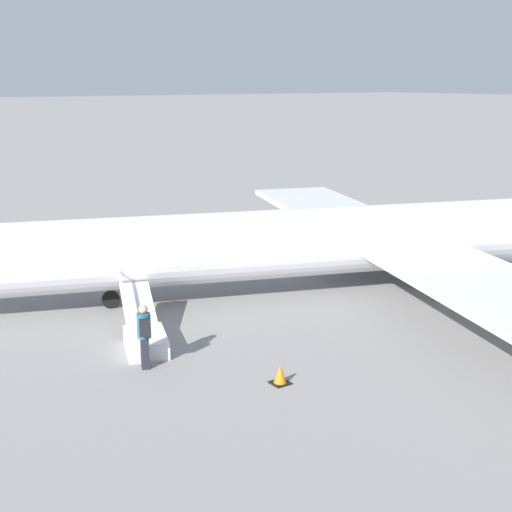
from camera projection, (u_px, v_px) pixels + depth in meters
name	position (u px, v px, depth m)	size (l,w,h in m)	color
ground_plane	(359.00, 288.00, 25.77)	(600.00, 600.00, 0.00)	gray
airplane_main	(385.00, 237.00, 25.55)	(31.74, 25.01, 6.22)	silver
boarding_stairs	(144.00, 333.00, 20.14)	(2.28, 4.12, 1.59)	silver
passenger	(144.00, 332.00, 18.38)	(0.43, 0.57, 1.74)	#23232D
traffic_cone_near_stairs	(280.00, 375.00, 17.65)	(0.45, 0.45, 0.49)	black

